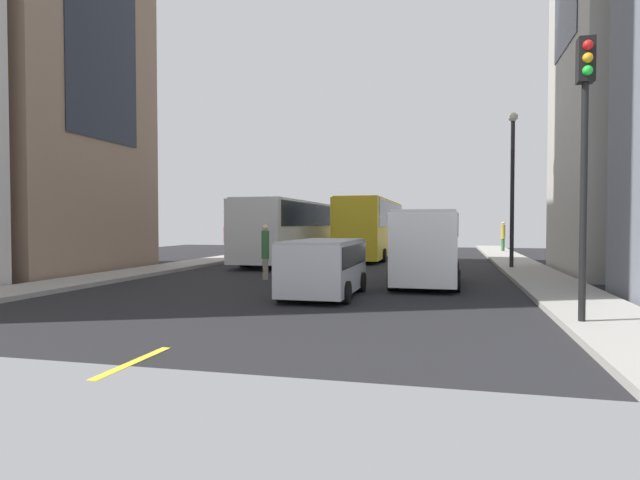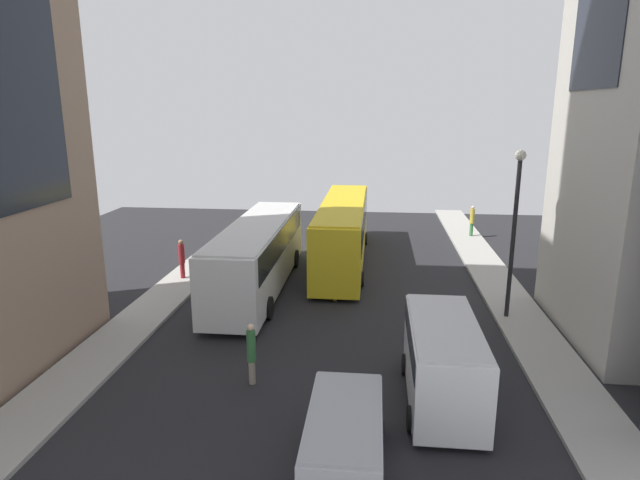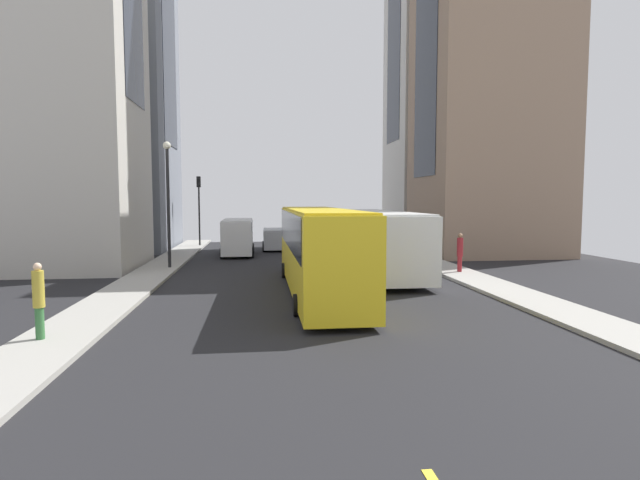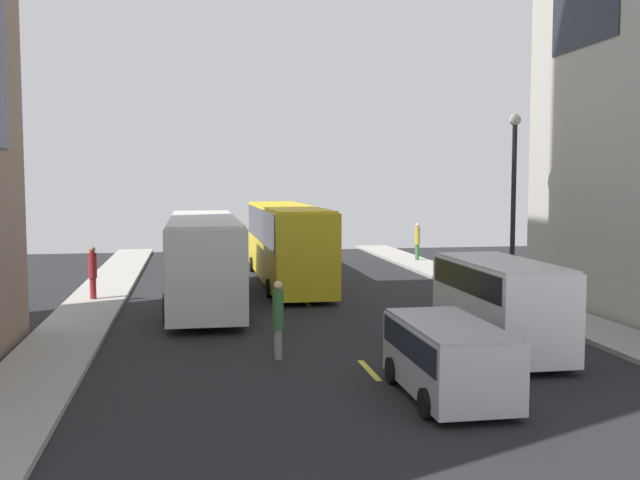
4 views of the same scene
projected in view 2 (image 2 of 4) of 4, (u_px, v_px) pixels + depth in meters
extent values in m
plane|color=black|center=(337.00, 294.00, 26.00)|extent=(42.39, 42.39, 0.00)
cube|color=#9E9B93|center=(176.00, 287.00, 26.80)|extent=(2.22, 44.00, 0.15)
cube|color=#9E9B93|center=(507.00, 298.00, 25.16)|extent=(2.22, 44.00, 0.15)
cube|color=yellow|center=(310.00, 413.00, 15.86)|extent=(0.16, 2.00, 0.01)
cube|color=yellow|center=(337.00, 294.00, 26.00)|extent=(0.16, 2.00, 0.01)
cube|color=yellow|center=(348.00, 241.00, 36.13)|extent=(0.16, 2.00, 0.01)
cube|color=yellow|center=(355.00, 212.00, 46.26)|extent=(0.16, 2.00, 0.01)
cube|color=silver|center=(258.00, 255.00, 26.33)|extent=(2.55, 12.39, 3.00)
cube|color=black|center=(258.00, 238.00, 26.12)|extent=(2.60, 11.40, 1.20)
cube|color=beige|center=(257.00, 224.00, 25.96)|extent=(2.45, 11.89, 0.08)
cylinder|color=black|center=(253.00, 257.00, 30.46)|extent=(0.46, 1.00, 1.00)
cylinder|color=black|center=(294.00, 259.00, 30.23)|extent=(0.46, 1.00, 1.00)
cylinder|color=black|center=(213.00, 306.00, 23.05)|extent=(0.46, 1.00, 1.00)
cylinder|color=black|center=(267.00, 308.00, 22.81)|extent=(0.46, 1.00, 1.00)
cube|color=yellow|center=(343.00, 231.00, 30.93)|extent=(2.45, 13.82, 3.30)
cube|color=black|center=(343.00, 217.00, 30.73)|extent=(2.50, 12.71, 1.48)
cube|color=gold|center=(343.00, 202.00, 30.53)|extent=(2.35, 13.27, 0.08)
cylinder|color=black|center=(330.00, 238.00, 35.54)|extent=(0.44, 0.76, 0.76)
cylinder|color=black|center=(364.00, 239.00, 35.31)|extent=(0.44, 0.76, 0.76)
cylinder|color=black|center=(315.00, 278.00, 27.27)|extent=(0.44, 0.76, 0.76)
cylinder|color=black|center=(359.00, 279.00, 27.04)|extent=(0.44, 0.76, 0.76)
cube|color=white|center=(443.00, 362.00, 16.18)|extent=(2.05, 5.27, 2.30)
cube|color=black|center=(444.00, 339.00, 16.00)|extent=(2.09, 4.85, 0.69)
cube|color=silver|center=(445.00, 325.00, 15.89)|extent=(1.97, 5.06, 0.08)
cylinder|color=black|center=(407.00, 365.00, 18.09)|extent=(0.37, 0.72, 0.72)
cylinder|color=black|center=(464.00, 367.00, 17.90)|extent=(0.37, 0.72, 0.72)
cylinder|color=black|center=(414.00, 419.00, 14.94)|extent=(0.37, 0.72, 0.72)
cylinder|color=black|center=(483.00, 423.00, 14.75)|extent=(0.37, 0.72, 0.72)
cube|color=#B7BABF|center=(344.00, 441.00, 13.11)|extent=(1.83, 4.14, 1.41)
cube|color=black|center=(344.00, 428.00, 13.02)|extent=(1.86, 3.81, 0.59)
cube|color=#9C9EA2|center=(345.00, 414.00, 12.93)|extent=(1.75, 3.97, 0.08)
cylinder|color=black|center=(316.00, 429.00, 14.57)|extent=(0.33, 0.62, 0.62)
cylinder|color=black|center=(378.00, 433.00, 14.40)|extent=(0.33, 0.62, 0.62)
cylinder|color=maroon|center=(183.00, 270.00, 27.88)|extent=(0.24, 0.24, 0.81)
cylinder|color=maroon|center=(182.00, 254.00, 27.66)|extent=(0.32, 0.32, 0.99)
sphere|color=#8C6647|center=(181.00, 242.00, 27.51)|extent=(0.25, 0.25, 0.25)
cylinder|color=#336B38|center=(471.00, 230.00, 36.98)|extent=(0.23, 0.23, 0.89)
cylinder|color=gold|center=(472.00, 216.00, 36.75)|extent=(0.31, 0.31, 1.02)
sphere|color=beige|center=(473.00, 207.00, 36.60)|extent=(0.22, 0.22, 0.22)
cylinder|color=gray|center=(252.00, 372.00, 17.48)|extent=(0.22, 0.22, 0.80)
cylinder|color=#336B38|center=(251.00, 346.00, 17.25)|extent=(0.29, 0.29, 1.07)
sphere|color=beige|center=(251.00, 327.00, 17.10)|extent=(0.23, 0.23, 0.23)
cylinder|color=black|center=(513.00, 241.00, 22.06)|extent=(0.18, 0.18, 6.66)
sphere|color=silver|center=(521.00, 155.00, 21.22)|extent=(0.44, 0.44, 0.44)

